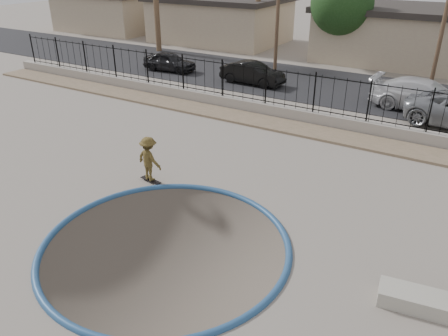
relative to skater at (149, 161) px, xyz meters
name	(u,v)px	position (x,y,z in m)	size (l,w,h in m)	color
ground	(321,134)	(2.80, 10.26, -1.90)	(120.00, 120.00, 2.20)	gray
bowl_pit	(166,246)	(2.80, -2.74, -0.80)	(6.84, 6.84, 1.80)	#50473E
coping_ring	(166,246)	(2.80, -2.74, -0.80)	(7.04, 7.04, 0.20)	navy
rock_strip	(303,130)	(2.80, 7.46, -0.75)	(42.00, 1.60, 0.11)	#8F765E
retaining_wall	(312,118)	(2.80, 8.56, -0.50)	(42.00, 0.45, 0.60)	gray
fence	(314,93)	(2.80, 8.56, 0.70)	(40.00, 0.04, 1.80)	black
street	(352,89)	(2.80, 15.26, -0.79)	(90.00, 8.00, 0.04)	black
house_west_far	(114,10)	(-25.20, 24.76, 1.17)	(10.60, 8.60, 3.90)	tan
house_west	(220,19)	(-12.20, 24.76, 1.17)	(11.60, 8.60, 3.90)	tan
house_center	(392,33)	(2.80, 24.76, 1.17)	(10.60, 8.60, 3.90)	tan
utility_pole_mid	(448,2)	(6.80, 17.26, 4.15)	(1.70, 0.24, 9.50)	#473323
street_tree_left	(342,3)	(-0.20, 21.26, 3.38)	(4.32, 4.32, 6.36)	#473323
skater	(149,161)	(0.00, 0.00, 0.00)	(1.04, 0.60, 1.61)	brown
skateboard	(151,180)	(0.00, 0.00, -0.74)	(0.91, 0.36, 0.08)	black
concrete_ledge	(415,300)	(9.16, -1.64, -0.60)	(1.60, 0.70, 0.40)	#A8A395
car_a	(169,62)	(-9.26, 13.26, -0.14)	(1.48, 3.67, 1.25)	black
car_b	(253,73)	(-2.87, 13.26, -0.11)	(1.40, 4.02, 1.32)	black
car_c	(425,96)	(7.00, 13.26, 0.01)	(2.17, 5.35, 1.55)	silver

